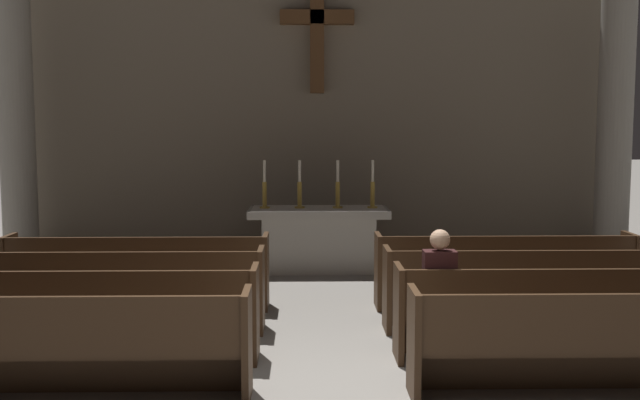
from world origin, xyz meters
TOP-DOWN VIEW (x-y plane):
  - ground_plane at (0.00, 0.00)m, footprint 80.00×80.00m
  - pew_left_row_1 at (-2.33, -0.04)m, footprint 3.29×0.50m
  - pew_left_row_2 at (-2.33, 1.01)m, footprint 3.29×0.50m
  - pew_left_row_3 at (-2.33, 2.07)m, footprint 3.29×0.50m
  - pew_left_row_4 at (-2.33, 3.12)m, footprint 3.29×0.50m
  - pew_right_row_1 at (2.33, -0.04)m, footprint 3.29×0.50m
  - pew_right_row_2 at (2.33, 1.01)m, footprint 3.29×0.50m
  - pew_right_row_3 at (2.33, 2.07)m, footprint 3.29×0.50m
  - pew_right_row_4 at (2.33, 3.12)m, footprint 3.29×0.50m
  - column_left_third at (-4.87, 6.04)m, footprint 0.84×0.84m
  - column_right_third at (4.87, 6.04)m, footprint 0.84×0.84m
  - altar at (0.00, 5.50)m, footprint 2.20×0.90m
  - candlestick_outer_left at (-0.85, 5.50)m, footprint 0.16×0.16m
  - candlestick_inner_left at (-0.30, 5.50)m, footprint 0.16×0.16m
  - candlestick_inner_right at (0.30, 5.50)m, footprint 0.16×0.16m
  - candlestick_outer_right at (0.85, 5.50)m, footprint 0.16×0.16m
  - apse_with_cross at (0.00, 7.24)m, footprint 10.65×0.49m
  - lone_worshipper at (1.10, 1.05)m, footprint 0.32×0.43m

SIDE VIEW (x-z plane):
  - ground_plane at x=0.00m, z-range 0.00..0.00m
  - pew_left_row_1 at x=-2.33m, z-range 0.00..0.95m
  - pew_left_row_2 at x=-2.33m, z-range 0.00..0.95m
  - pew_left_row_3 at x=-2.33m, z-range 0.00..0.95m
  - pew_left_row_4 at x=-2.33m, z-range 0.00..0.95m
  - pew_right_row_1 at x=2.33m, z-range 0.00..0.95m
  - pew_right_row_2 at x=2.33m, z-range 0.00..0.95m
  - pew_right_row_3 at x=2.33m, z-range 0.00..0.95m
  - pew_right_row_4 at x=2.33m, z-range 0.00..0.95m
  - altar at x=0.00m, z-range 0.03..1.04m
  - lone_worshipper at x=1.10m, z-range 0.03..1.35m
  - candlestick_outer_left at x=-0.85m, z-range 0.88..1.63m
  - candlestick_inner_left at x=-0.30m, z-range 0.88..1.63m
  - candlestick_inner_right at x=0.30m, z-range 0.88..1.63m
  - candlestick_outer_right at x=0.85m, z-range 0.88..1.63m
  - column_left_third at x=-4.87m, z-range -0.08..6.15m
  - column_right_third at x=4.87m, z-range -0.08..6.15m
  - apse_with_cross at x=0.00m, z-range 0.00..7.02m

